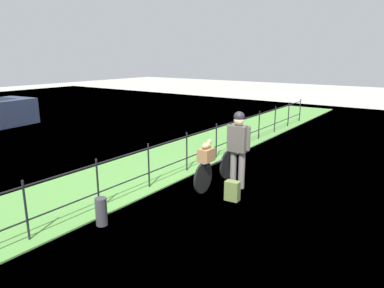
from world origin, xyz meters
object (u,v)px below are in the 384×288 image
at_px(wooden_crate, 206,155).
at_px(terrier_dog, 207,145).
at_px(cyclist_person, 238,143).
at_px(bicycle_main, 215,170).
at_px(mooring_bollard, 101,212).
at_px(backpack_on_paving, 232,191).

height_order(wooden_crate, terrier_dog, terrier_dog).
bearing_deg(cyclist_person, wooden_crate, 143.62).
xyz_separation_m(bicycle_main, mooring_bollard, (-2.73, 0.58, -0.11)).
distance_m(wooden_crate, cyclist_person, 0.75).
relative_size(wooden_crate, cyclist_person, 0.21).
height_order(bicycle_main, backpack_on_paving, bicycle_main).
height_order(backpack_on_paving, mooring_bollard, mooring_bollard).
height_order(cyclist_person, backpack_on_paving, cyclist_person).
distance_m(bicycle_main, mooring_bollard, 2.79).
xyz_separation_m(bicycle_main, cyclist_person, (0.18, -0.44, 0.65)).
bearing_deg(cyclist_person, backpack_on_paving, -158.81).
xyz_separation_m(cyclist_person, backpack_on_paving, (-0.70, -0.27, -0.80)).
xyz_separation_m(wooden_crate, mooring_bollard, (-2.33, 0.60, -0.56)).
bearing_deg(mooring_bollard, backpack_on_paving, -30.37).
relative_size(terrier_dog, cyclist_person, 0.19).
bearing_deg(bicycle_main, backpack_on_paving, -125.69).
bearing_deg(cyclist_person, terrier_dog, 142.37).
relative_size(cyclist_person, mooring_bollard, 3.44).
distance_m(wooden_crate, mooring_bollard, 2.47).
bearing_deg(bicycle_main, mooring_bollard, 167.91).
bearing_deg(wooden_crate, terrier_dog, 1.90).
distance_m(bicycle_main, wooden_crate, 0.60).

